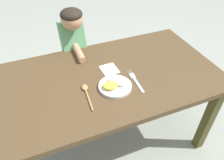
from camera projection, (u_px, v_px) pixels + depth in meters
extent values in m
plane|color=gray|center=(112.00, 137.00, 1.90)|extent=(8.00, 8.00, 0.00)
cube|color=#4C3921|center=(111.00, 77.00, 1.45)|extent=(1.44, 0.82, 0.04)
cube|color=#44401C|center=(208.00, 119.00, 1.63)|extent=(0.06, 0.06, 0.67)
cube|color=#44401C|center=(21.00, 105.00, 1.74)|extent=(0.06, 0.06, 0.67)
cube|color=#44401C|center=(161.00, 69.00, 2.10)|extent=(0.06, 0.06, 0.67)
cylinder|color=beige|center=(115.00, 86.00, 1.34)|extent=(0.21, 0.21, 0.02)
ellipsoid|color=yellow|center=(111.00, 85.00, 1.31)|extent=(0.10, 0.07, 0.03)
ellipsoid|color=red|center=(108.00, 82.00, 1.34)|extent=(0.04, 0.04, 0.02)
ellipsoid|color=white|center=(122.00, 83.00, 1.33)|extent=(0.06, 0.05, 0.02)
cube|color=silver|center=(138.00, 85.00, 1.36)|extent=(0.02, 0.15, 0.01)
cube|color=silver|center=(132.00, 76.00, 1.43)|extent=(0.03, 0.05, 0.01)
cylinder|color=silver|center=(131.00, 71.00, 1.46)|extent=(0.01, 0.04, 0.00)
cylinder|color=silver|center=(130.00, 72.00, 1.46)|extent=(0.01, 0.04, 0.00)
cylinder|color=silver|center=(128.00, 72.00, 1.46)|extent=(0.01, 0.04, 0.00)
cylinder|color=#B98048|center=(89.00, 100.00, 1.25)|extent=(0.02, 0.17, 0.01)
ellipsoid|color=#B98048|center=(85.00, 87.00, 1.33)|extent=(0.04, 0.05, 0.02)
cube|color=#434F68|center=(77.00, 81.00, 2.07)|extent=(0.17, 0.16, 0.53)
cube|color=#599966|center=(73.00, 45.00, 1.73)|extent=(0.18, 0.27, 0.40)
sphere|color=tan|center=(72.00, 19.00, 1.53)|extent=(0.16, 0.16, 0.16)
ellipsoid|color=black|center=(71.00, 14.00, 1.50)|extent=(0.16, 0.16, 0.09)
cylinder|color=tan|center=(79.00, 53.00, 1.59)|extent=(0.05, 0.21, 0.05)
cube|color=white|center=(109.00, 69.00, 1.48)|extent=(0.11, 0.13, 0.00)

